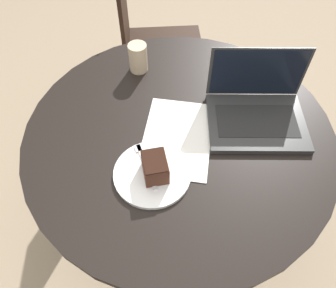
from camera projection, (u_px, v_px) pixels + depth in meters
ground_plane at (176, 222)px, 1.69m from camera, size 12.00×12.00×0.00m
dining_table at (179, 158)px, 1.21m from camera, size 1.03×1.03×0.75m
chair at (153, 48)px, 1.78m from camera, size 0.47×0.47×0.93m
paper_document at (179, 137)px, 1.07m from camera, size 0.34×0.25×0.00m
plate at (154, 173)px, 0.98m from camera, size 0.23×0.23×0.01m
cake_slice at (157, 167)px, 0.94m from camera, size 0.10×0.09×0.07m
fork at (146, 161)px, 1.00m from camera, size 0.16×0.09×0.00m
coffee_glass at (139, 58)px, 1.22m from camera, size 0.07×0.07×0.11m
laptop at (258, 111)px, 1.09m from camera, size 0.27×0.33×0.21m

